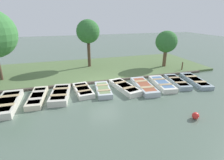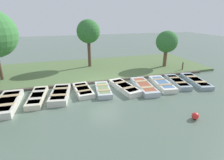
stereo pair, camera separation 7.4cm
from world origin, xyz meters
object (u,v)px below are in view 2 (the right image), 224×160
at_px(rowboat_7, 162,84).
at_px(park_tree_left, 88,32).
at_px(rowboat_1, 37,97).
at_px(rowboat_8, 177,82).
at_px(rowboat_4, 103,90).
at_px(rowboat_6, 144,86).
at_px(rowboat_9, 195,81).
at_px(rowboat_2, 60,94).
at_px(rowboat_3, 83,90).
at_px(buoy, 195,116).
at_px(rowboat_5, 124,87).
at_px(mooring_post_far, 183,67).
at_px(rowboat_0, 7,103).
at_px(park_tree_center, 167,42).

bearing_deg(rowboat_7, park_tree_left, -137.83).
relative_size(rowboat_1, rowboat_8, 1.00).
distance_m(rowboat_4, rowboat_8, 6.30).
xyz_separation_m(rowboat_6, rowboat_9, (0.04, 4.79, -0.04)).
bearing_deg(rowboat_1, rowboat_7, 93.97).
distance_m(rowboat_2, rowboat_3, 1.67).
bearing_deg(rowboat_3, rowboat_6, 76.53).
height_order(rowboat_1, rowboat_9, rowboat_1).
bearing_deg(rowboat_2, rowboat_3, 111.57).
bearing_deg(rowboat_9, buoy, -29.94).
bearing_deg(rowboat_4, rowboat_5, 94.47).
distance_m(rowboat_5, mooring_post_far, 7.70).
distance_m(rowboat_1, rowboat_4, 4.56).
relative_size(rowboat_7, mooring_post_far, 3.37).
distance_m(rowboat_3, buoy, 7.60).
height_order(rowboat_0, rowboat_2, rowboat_0).
xyz_separation_m(rowboat_6, rowboat_8, (-0.13, 3.10, -0.02)).
xyz_separation_m(rowboat_9, buoy, (4.64, -4.01, 0.03)).
xyz_separation_m(rowboat_3, rowboat_9, (0.69, 9.43, -0.01)).
xyz_separation_m(park_tree_left, park_tree_center, (2.25, 7.75, -1.02)).
height_order(rowboat_3, rowboat_7, rowboat_7).
xyz_separation_m(rowboat_0, rowboat_7, (-0.21, 11.09, -0.03)).
bearing_deg(park_tree_left, park_tree_center, 73.83).
height_order(rowboat_4, rowboat_8, rowboat_8).
distance_m(rowboat_0, rowboat_1, 1.77).
xyz_separation_m(rowboat_0, rowboat_3, (-0.79, 4.82, -0.05)).
xyz_separation_m(rowboat_1, rowboat_2, (0.06, 1.48, 0.04)).
bearing_deg(rowboat_9, rowboat_2, -80.84).
distance_m(rowboat_1, rowboat_5, 6.23).
distance_m(rowboat_4, rowboat_9, 7.99).
bearing_deg(rowboat_8, buoy, -16.12).
bearing_deg(mooring_post_far, rowboat_3, -77.62).
xyz_separation_m(rowboat_4, buoy, (4.98, 3.98, 0.01)).
xyz_separation_m(rowboat_1, mooring_post_far, (-2.57, 13.44, 0.31)).
relative_size(rowboat_1, rowboat_4, 1.17).
height_order(rowboat_6, rowboat_7, rowboat_6).
bearing_deg(park_tree_left, buoy, 18.41).
distance_m(rowboat_3, rowboat_9, 9.45).
bearing_deg(rowboat_8, rowboat_2, -81.33).
height_order(rowboat_1, rowboat_8, same).
relative_size(mooring_post_far, park_tree_center, 0.25).
xyz_separation_m(rowboat_6, rowboat_7, (-0.06, 1.64, -0.01)).
bearing_deg(park_tree_center, rowboat_2, -68.45).
bearing_deg(rowboat_4, rowboat_6, 90.79).
relative_size(rowboat_6, mooring_post_far, 3.56).
relative_size(rowboat_1, rowboat_2, 1.04).
distance_m(rowboat_4, rowboat_7, 4.83).
bearing_deg(rowboat_9, rowboat_6, -79.65).
bearing_deg(park_tree_center, mooring_post_far, 30.54).
bearing_deg(mooring_post_far, park_tree_left, -114.27).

